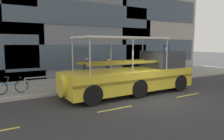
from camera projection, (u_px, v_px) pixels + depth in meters
The scene contains 11 objects.
ground_plane at pixel (146, 98), 11.14m from camera, with size 120.00×120.00×0.00m, color #333335.
sidewalk at pixel (97, 81), 15.87m from camera, with size 32.00×4.80×0.18m, color gray.
curb_edge at pixel (115, 86), 13.76m from camera, with size 32.00×0.18×0.18m, color #B2ADA3.
lane_centreline at pixel (156, 101), 10.53m from camera, with size 25.80×0.12×0.01m.
curb_guardrail at pixel (109, 76), 13.85m from camera, with size 10.48×0.09×0.89m.
parking_sign at pixel (166, 55), 16.79m from camera, with size 0.60×0.12×2.62m.
leaned_bicycle at pixel (11, 87), 11.31m from camera, with size 1.74×0.46×0.96m.
duck_tour_boat at pixel (137, 75), 12.41m from camera, with size 9.75×2.54×3.22m.
pedestrian_near_bow at pixel (141, 65), 16.09m from camera, with size 0.35×0.42×1.76m.
pedestrian_mid_left at pixel (109, 68), 14.64m from camera, with size 0.46×0.25×1.64m.
pedestrian_mid_right at pixel (87, 68), 14.22m from camera, with size 0.51×0.24×1.75m.
Camera 1 is at (-7.23, -8.32, 2.85)m, focal length 33.88 mm.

